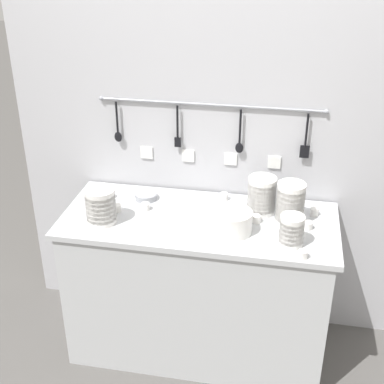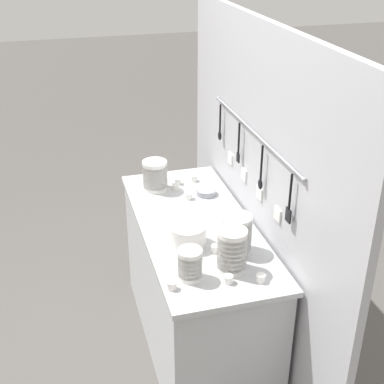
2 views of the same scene
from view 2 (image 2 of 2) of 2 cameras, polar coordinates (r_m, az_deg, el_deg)
The scene contains 18 objects.
ground_plane at distance 3.55m, azimuth 0.38°, elevation -15.62°, with size 20.00×20.00×0.00m, color #514F4C.
counter at distance 3.27m, azimuth 0.41°, elevation -9.99°, with size 1.46×0.63×0.87m.
back_wall at distance 3.07m, azimuth 6.70°, elevation -0.62°, with size 2.26×0.08×1.98m.
bowl_stack_wide_centre at distance 2.75m, azimuth 4.84°, elevation -4.44°, with size 0.15×0.15×0.20m.
bowl_stack_nested_right at distance 2.55m, azimuth -0.22°, elevation -7.71°, with size 0.12×0.12×0.16m.
bowl_stack_tall_left at distance 2.60m, azimuth 4.28°, elevation -6.21°, with size 0.15×0.15×0.22m.
bowl_stack_short_front at distance 3.37m, azimuth -3.97°, elevation 1.79°, with size 0.16×0.16×0.19m.
plate_stack at distance 2.81m, azimuth -0.45°, elevation -4.59°, with size 0.20×0.20×0.11m.
steel_mixing_bowl at distance 3.33m, azimuth 1.53°, elevation 0.02°, with size 0.13×0.13×0.03m.
cup_front_right at distance 2.77m, azimuth 2.48°, elevation -6.08°, with size 0.05×0.05×0.04m.
cup_by_caddy at distance 3.28m, azimuth -0.37°, elevation -0.43°, with size 0.05×0.05×0.04m.
cup_beside_plates at distance 3.46m, azimuth -1.49°, elevation 1.17°, with size 0.05×0.05×0.04m.
cup_edge_far at distance 3.39m, azimuth -1.74°, elevation 0.58°, with size 0.05×0.05×0.04m.
cup_edge_near at distance 2.56m, azimuth 3.83°, elevation -9.27°, with size 0.05×0.05×0.04m.
cup_mid_row at distance 3.50m, azimuth 0.19°, elevation 1.48°, with size 0.05×0.05×0.04m.
cup_back_right at distance 2.58m, azimuth 7.34°, elevation -9.11°, with size 0.05×0.05×0.04m.
cup_back_left at distance 2.52m, azimuth -2.18°, elevation -9.92°, with size 0.05×0.05×0.04m.
cup_front_left at distance 2.99m, azimuth 5.27°, elevation -3.43°, with size 0.05×0.05×0.04m.
Camera 2 is at (2.50, -0.71, 2.41)m, focal length 50.00 mm.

